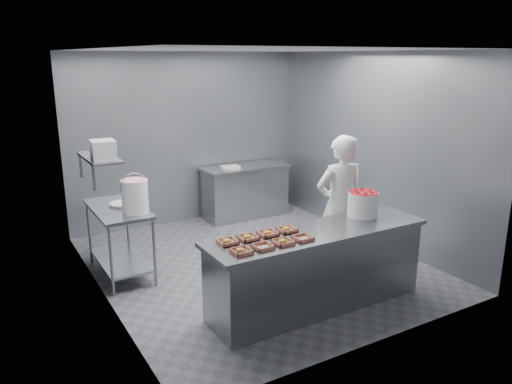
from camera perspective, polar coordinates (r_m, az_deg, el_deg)
floor at (r=6.84m, az=-0.05°, el=-8.21°), size 4.50×4.50×0.00m
ceiling at (r=6.27m, az=-0.05°, el=15.94°), size 4.50×4.50×0.00m
wall_back at (r=8.40m, az=-7.85°, el=6.06°), size 4.00×0.04×2.80m
wall_left at (r=5.70m, az=-17.70°, el=1.07°), size 0.04×4.50×2.80m
wall_right at (r=7.60m, az=13.14°, el=4.83°), size 0.04×4.50×2.80m
service_counter at (r=5.63m, az=6.97°, el=-8.66°), size 2.60×0.70×0.90m
prep_table at (r=6.56m, az=-15.35°, el=-4.27°), size 0.60×1.20×0.90m
back_counter at (r=8.67m, az=-1.23°, el=0.09°), size 1.50×0.60×0.90m
wall_shelf at (r=6.28m, az=-17.46°, el=3.76°), size 0.35×0.90×0.03m
tray_0 at (r=4.81m, az=-1.71°, el=-6.76°), size 0.19×0.18×0.06m
tray_1 at (r=4.93m, az=0.79°, el=-6.26°), size 0.19×0.18×0.04m
tray_2 at (r=5.05m, az=3.11°, el=-5.72°), size 0.19×0.18×0.06m
tray_3 at (r=5.18m, az=5.37°, el=-5.24°), size 0.19×0.18×0.04m
tray_4 at (r=5.06m, az=-3.31°, el=-5.67°), size 0.19×0.18×0.06m
tray_5 at (r=5.16m, az=-0.92°, el=-5.20°), size 0.19×0.18×0.06m
tray_6 at (r=5.28m, az=1.35°, el=-4.74°), size 0.19×0.18×0.06m
tray_7 at (r=5.40m, az=3.53°, el=-4.29°), size 0.19×0.18×0.06m
worker at (r=6.38m, az=9.51°, el=-1.56°), size 0.71×0.52×1.80m
strawberry_tub at (r=6.00m, az=12.12°, el=-1.24°), size 0.36×0.36×0.30m
glaze_bucket at (r=6.16m, az=-13.68°, el=-0.37°), size 0.33×0.32×0.49m
bucket_lid at (r=6.56m, az=-14.94°, el=-1.30°), size 0.45×0.45×0.03m
rag at (r=6.64m, az=-14.74°, el=-1.13°), size 0.16×0.16×0.02m
appliance at (r=6.05m, az=-17.08°, el=4.61°), size 0.29×0.32×0.23m
paper_stack at (r=8.43m, az=-2.98°, el=2.88°), size 0.33×0.27×0.04m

